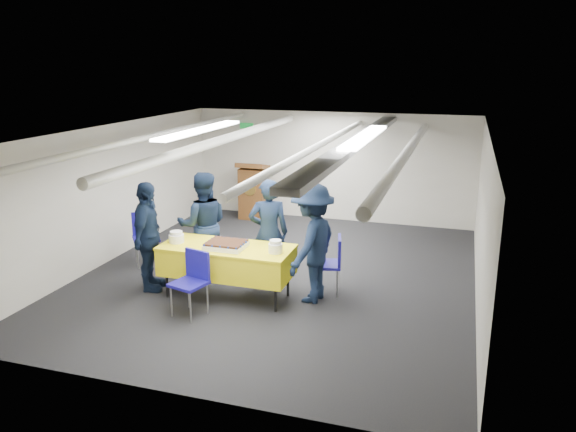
# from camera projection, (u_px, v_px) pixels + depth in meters

# --- Properties ---
(ground) EXTENTS (7.00, 7.00, 0.00)m
(ground) POSITION_uv_depth(u_px,v_px,m) (280.00, 275.00, 9.01)
(ground) COLOR black
(ground) RESTS_ON ground
(room_shell) EXTENTS (6.00, 7.00, 2.30)m
(room_shell) POSITION_uv_depth(u_px,v_px,m) (293.00, 159.00, 8.87)
(room_shell) COLOR beige
(room_shell) RESTS_ON ground
(serving_table) EXTENTS (1.90, 0.80, 0.77)m
(serving_table) POSITION_uv_depth(u_px,v_px,m) (227.00, 260.00, 8.03)
(serving_table) COLOR black
(serving_table) RESTS_ON ground
(sheet_cake) EXTENTS (0.56, 0.43, 0.10)m
(sheet_cake) POSITION_uv_depth(u_px,v_px,m) (226.00, 245.00, 7.90)
(sheet_cake) COLOR white
(sheet_cake) RESTS_ON serving_table
(plate_stack_left) EXTENTS (0.22, 0.22, 0.17)m
(plate_stack_left) POSITION_uv_depth(u_px,v_px,m) (176.00, 237.00, 8.13)
(plate_stack_left) COLOR white
(plate_stack_left) RESTS_ON serving_table
(plate_stack_right) EXTENTS (0.20, 0.20, 0.18)m
(plate_stack_right) POSITION_uv_depth(u_px,v_px,m) (275.00, 247.00, 7.69)
(plate_stack_right) COLOR white
(plate_stack_right) RESTS_ON serving_table
(podium) EXTENTS (0.62, 0.53, 1.25)m
(podium) POSITION_uv_depth(u_px,v_px,m) (254.00, 191.00, 12.11)
(podium) COLOR brown
(podium) RESTS_ON ground
(chair_near) EXTENTS (0.52, 0.52, 0.87)m
(chair_near) POSITION_uv_depth(u_px,v_px,m) (193.00, 276.00, 7.52)
(chair_near) COLOR gray
(chair_near) RESTS_ON ground
(chair_right) EXTENTS (0.51, 0.51, 0.87)m
(chair_right) POSITION_uv_depth(u_px,v_px,m) (332.00, 259.00, 8.15)
(chair_right) COLOR gray
(chair_right) RESTS_ON ground
(chair_left) EXTENTS (0.59, 0.59, 0.87)m
(chair_left) POSITION_uv_depth(u_px,v_px,m) (145.00, 232.00, 9.43)
(chair_left) COLOR gray
(chair_left) RESTS_ON ground
(sailor_a) EXTENTS (0.71, 0.60, 1.65)m
(sailor_a) POSITION_uv_depth(u_px,v_px,m) (269.00, 233.00, 8.41)
(sailor_a) COLOR black
(sailor_a) RESTS_ON ground
(sailor_b) EXTENTS (1.01, 0.93, 1.68)m
(sailor_b) POSITION_uv_depth(u_px,v_px,m) (203.00, 225.00, 8.79)
(sailor_b) COLOR black
(sailor_b) RESTS_ON ground
(sailor_c) EXTENTS (0.62, 1.03, 1.64)m
(sailor_c) POSITION_uv_depth(u_px,v_px,m) (148.00, 237.00, 8.23)
(sailor_c) COLOR black
(sailor_c) RESTS_ON ground
(sailor_d) EXTENTS (0.82, 1.20, 1.70)m
(sailor_d) POSITION_uv_depth(u_px,v_px,m) (312.00, 243.00, 7.85)
(sailor_d) COLOR black
(sailor_d) RESTS_ON ground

